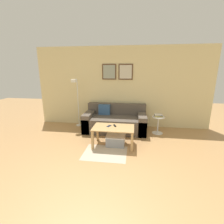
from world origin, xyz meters
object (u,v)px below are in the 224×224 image
Objects in this scene: couch at (115,121)px; storage_bin at (116,140)px; book_stack at (158,115)px; cell_phone at (109,126)px; coffee_table at (113,131)px; side_table at (158,123)px; remote_control at (115,126)px; floor_lamp at (76,95)px.

couch is 1.04m from storage_bin.
storage_bin is 1.54m from book_stack.
book_stack reaches higher than storage_bin.
coffee_table is at bearing -2.97° from cell_phone.
book_stack is at bearing 95.59° from side_table.
coffee_table is (0.09, -1.07, 0.11)m from couch.
remote_control is at bearing 35.09° from cell_phone.
side_table is at bearing 39.30° from coffee_table.
side_table reaches higher than cell_phone.
coffee_table reaches higher than storage_bin.
book_stack is at bearing 39.71° from storage_bin.
side_table is 1.61m from cell_phone.
book_stack is at bearing 39.98° from coffee_table.
cell_phone is at bearing 154.82° from coffee_table.
cell_phone is (-0.12, 0.06, 0.09)m from coffee_table.
remote_control is (1.37, -1.09, -0.57)m from floor_lamp.
floor_lamp is 1.84m from remote_control.
floor_lamp is 3.05× the size of side_table.
storage_bin is at bearing -76.50° from remote_control.
floor_lamp reaches higher than couch.
coffee_table is at bearing -140.02° from book_stack.
remote_control reaches higher than cell_phone.
side_table is (1.28, -0.09, 0.03)m from couch.
couch is 1.49m from floor_lamp.
side_table is 3.41× the size of remote_control.
floor_lamp is at bearing 119.45° from remote_control.
floor_lamp is 2.66m from side_table.
floor_lamp reaches higher than side_table.
storage_bin is 1.84× the size of book_stack.
coffee_table is at bearing -124.89° from remote_control.
coffee_table is 1.56m from book_stack.
couch is 12.45× the size of remote_control.
remote_control reaches higher than coffee_table.
coffee_table is at bearing -41.00° from floor_lamp.
remote_control is 0.14m from cell_phone.
storage_bin is (0.05, 0.05, -0.26)m from coffee_table.
floor_lamp reaches higher than coffee_table.
cell_phone is at bearing -91.78° from couch.
couch reaches higher than book_stack.
side_table is at bearing -4.10° from couch.
book_stack is at bearing -3.12° from couch.
couch is at bearing 97.64° from storage_bin.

